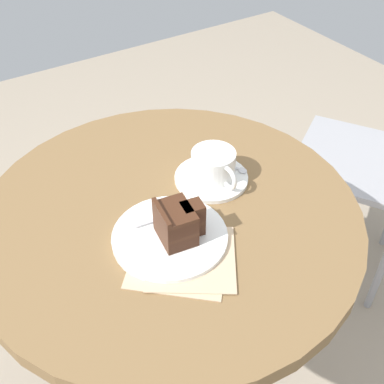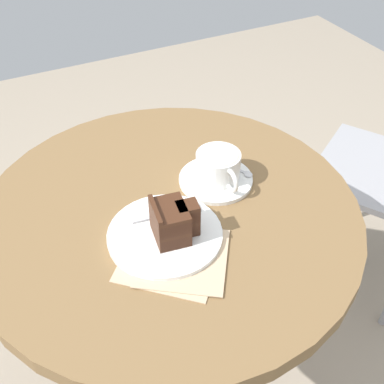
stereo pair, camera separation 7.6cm
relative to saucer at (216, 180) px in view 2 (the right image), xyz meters
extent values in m
cylinder|color=brown|center=(0.03, -0.12, -0.02)|extent=(0.75, 0.75, 0.03)
cylinder|color=silver|center=(0.03, -0.12, -0.38)|extent=(0.07, 0.07, 0.69)
cylinder|color=white|center=(0.00, 0.00, 0.00)|extent=(0.15, 0.15, 0.01)
cylinder|color=white|center=(0.00, 0.01, 0.03)|extent=(0.09, 0.09, 0.06)
cylinder|color=beige|center=(0.00, 0.01, 0.06)|extent=(0.08, 0.08, 0.00)
torus|color=white|center=(0.05, 0.01, 0.03)|extent=(0.05, 0.01, 0.05)
cube|color=silver|center=(-0.02, 0.04, 0.01)|extent=(0.08, 0.04, 0.00)
ellipsoid|color=silver|center=(0.02, 0.07, 0.01)|extent=(0.02, 0.02, 0.00)
cylinder|color=white|center=(0.10, -0.16, 0.00)|extent=(0.21, 0.21, 0.01)
cube|color=#422619|center=(0.11, -0.15, 0.02)|extent=(0.08, 0.07, 0.03)
cube|color=#422619|center=(0.12, -0.12, 0.02)|extent=(0.04, 0.04, 0.03)
cube|color=#422314|center=(0.11, -0.15, 0.04)|extent=(0.08, 0.07, 0.01)
cube|color=#422314|center=(0.12, -0.12, 0.04)|extent=(0.04, 0.04, 0.01)
cube|color=#422619|center=(0.11, -0.15, 0.05)|extent=(0.08, 0.07, 0.03)
cube|color=#422619|center=(0.12, -0.12, 0.05)|extent=(0.04, 0.04, 0.03)
cube|color=#422314|center=(0.11, -0.15, 0.07)|extent=(0.08, 0.07, 0.01)
cube|color=#422314|center=(0.12, -0.12, 0.07)|extent=(0.04, 0.04, 0.01)
cube|color=#422314|center=(0.11, -0.18, 0.04)|extent=(0.07, 0.02, 0.07)
cube|color=silver|center=(0.06, -0.15, 0.01)|extent=(0.02, 0.10, 0.00)
cube|color=silver|center=(0.07, -0.09, 0.01)|extent=(0.03, 0.04, 0.00)
cube|color=tan|center=(0.15, -0.17, 0.00)|extent=(0.24, 0.24, 0.00)
cube|color=tan|center=(0.16, -0.15, 0.00)|extent=(0.21, 0.21, 0.00)
cylinder|color=#9E9EA3|center=(-0.32, 0.70, -0.52)|extent=(0.02, 0.02, 0.45)
cylinder|color=#9E9EA3|center=(-0.15, 0.42, -0.52)|extent=(0.02, 0.02, 0.45)
cube|color=#9E9EA3|center=(-0.10, 0.64, -0.28)|extent=(0.52, 0.52, 0.02)
camera|label=1|loc=(0.63, -0.45, 0.64)|focal=45.00mm
camera|label=2|loc=(0.67, -0.39, 0.64)|focal=45.00mm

